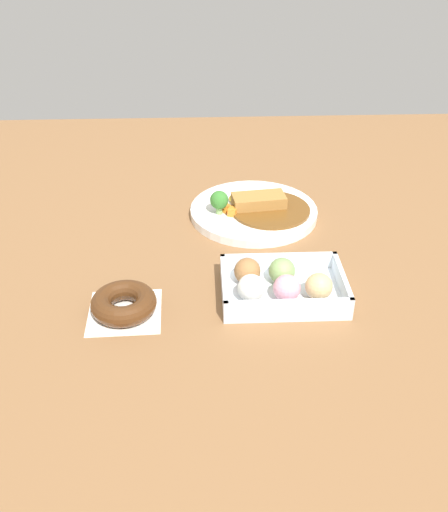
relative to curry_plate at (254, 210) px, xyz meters
name	(u,v)px	position (x,y,z in m)	size (l,w,h in m)	color
ground_plane	(254,258)	(-0.01, -0.17, -0.01)	(1.60, 1.60, 0.00)	brown
curry_plate	(254,210)	(0.00, 0.00, 0.00)	(0.27, 0.27, 0.07)	white
donut_box	(280,285)	(0.02, -0.29, 0.01)	(0.21, 0.15, 0.06)	silver
chocolate_ring_donut	(124,304)	(-0.25, -0.32, 0.00)	(0.12, 0.12, 0.04)	white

